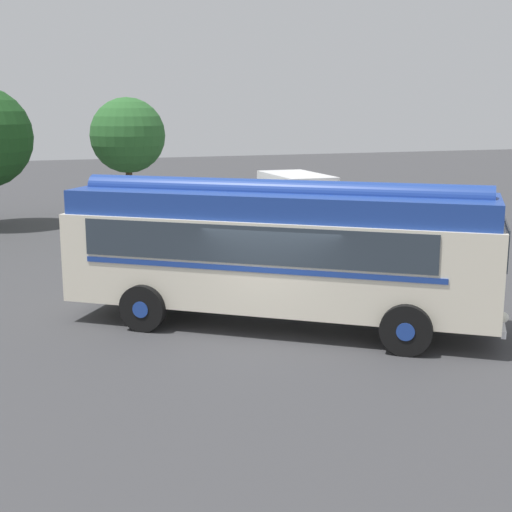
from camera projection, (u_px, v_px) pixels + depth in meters
The scene contains 6 objects.
ground_plane at pixel (265, 339), 16.03m from camera, with size 120.00×120.00×0.00m, color #3D3D3F.
vintage_bus at pixel (279, 248), 16.67m from camera, with size 9.56×7.96×3.49m.
car_near_left at pixel (175, 226), 26.27m from camera, with size 2.41×4.40×1.66m.
car_mid_left at pixel (237, 220), 27.60m from camera, with size 2.09×4.27×1.66m.
box_van at pixel (303, 204), 28.27m from camera, with size 2.43×5.81×2.50m.
tree_centre at pixel (129, 136), 32.84m from camera, with size 3.47×3.47×5.60m.
Camera 1 is at (-5.51, -14.29, 5.09)m, focal length 50.00 mm.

